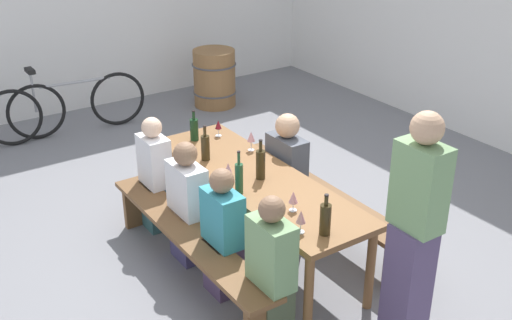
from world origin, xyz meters
The scene contains 22 objects.
ground_plane centered at (0.00, 0.00, 0.00)m, with size 24.00×24.00×0.00m, color slate.
tasting_table centered at (0.00, 0.00, 0.67)m, with size 2.34×0.71×0.75m.
bench_near centered at (0.00, -0.65, 0.36)m, with size 2.24×0.30×0.45m.
bench_far centered at (0.00, 0.65, 0.36)m, with size 2.24×0.30×0.45m.
wine_bottle_0 centered at (-0.52, -0.18, 0.87)m, with size 0.08×0.08×0.32m.
wine_bottle_1 centered at (1.00, -0.10, 0.87)m, with size 0.08×0.08×0.31m.
wine_bottle_2 centered at (-0.95, -0.05, 0.86)m, with size 0.08×0.08×0.30m.
wine_bottle_3 centered at (0.16, -0.27, 0.88)m, with size 0.06×0.06×0.36m.
wine_bottle_4 centered at (0.05, 0.01, 0.88)m, with size 0.08×0.08×0.34m.
wine_glass_0 centered at (-0.46, 0.26, 0.88)m, with size 0.07×0.07×0.18m.
wine_glass_1 centered at (0.62, -0.09, 0.86)m, with size 0.07×0.07×0.16m.
wine_glass_2 centered at (-0.90, 0.18, 0.86)m, with size 0.06×0.06×0.16m.
wine_glass_3 centered at (-0.04, -0.24, 0.87)m, with size 0.07×0.07×0.17m.
wine_glass_4 centered at (0.89, -0.23, 0.87)m, with size 0.07×0.07×0.17m.
seated_guest_near_0 centered at (-0.88, -0.50, 0.52)m, with size 0.32×0.24×1.09m.
seated_guest_near_1 centered at (-0.27, -0.50, 0.51)m, with size 0.39×0.24×1.08m.
seated_guest_near_2 centered at (0.30, -0.50, 0.51)m, with size 0.35×0.24×1.07m.
seated_guest_near_3 centered at (0.93, -0.50, 0.54)m, with size 0.35×0.24×1.13m.
seated_guest_far_0 centered at (-0.25, 0.50, 0.53)m, with size 0.40×0.24×1.11m.
standing_host centered at (1.56, 0.17, 0.88)m, with size 0.33×0.24×1.78m.
wine_barrel centered at (-3.42, 1.62, 0.39)m, with size 0.61×0.61×0.79m.
parked_bicycle_0 centered at (-3.54, -0.31, 0.37)m, with size 0.28×1.71×0.90m.
Camera 1 is at (3.82, -2.58, 3.08)m, focal length 43.97 mm.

